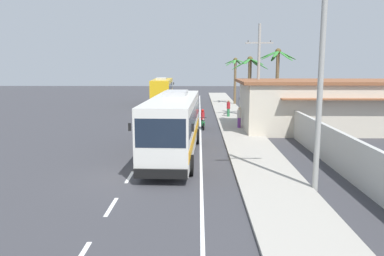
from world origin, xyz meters
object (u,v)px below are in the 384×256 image
object	(u,v)px
coach_bus_far_lane	(162,90)
motorcycle_beside_bus	(203,121)
pedestrian_midwalk	(239,117)
palm_nearest	(235,72)
utility_pole_nearest	(321,67)
coach_bus_foreground	(174,123)
roadside_building	(335,105)
pedestrian_far_walk	(242,113)
palm_third	(250,76)
utility_pole_mid	(258,74)
palm_second	(277,70)
pedestrian_near_kerb	(228,108)

from	to	relation	value
coach_bus_far_lane	motorcycle_beside_bus	size ratio (longest dim) A/B	5.70
motorcycle_beside_bus	pedestrian_midwalk	distance (m)	3.12
palm_nearest	utility_pole_nearest	bearing A→B (deg)	-89.71
pedestrian_midwalk	palm_nearest	size ratio (longest dim) A/B	0.28
coach_bus_foreground	roadside_building	distance (m)	15.83
palm_nearest	pedestrian_far_walk	bearing A→B (deg)	-92.98
palm_third	utility_pole_mid	bearing A→B (deg)	-90.83
palm_second	palm_third	world-z (taller)	palm_second
pedestrian_midwalk	pedestrian_near_kerb	bearing A→B (deg)	86.67
pedestrian_far_walk	palm_third	size ratio (longest dim) A/B	0.27
coach_bus_foreground	pedestrian_near_kerb	bearing A→B (deg)	74.90
coach_bus_foreground	palm_second	size ratio (longest dim) A/B	1.73
utility_pole_nearest	roadside_building	distance (m)	17.25
coach_bus_foreground	pedestrian_midwalk	world-z (taller)	coach_bus_foreground
coach_bus_foreground	utility_pole_mid	xyz separation A→B (m)	(6.60, 10.71, 2.63)
motorcycle_beside_bus	roadside_building	bearing A→B (deg)	-3.14
utility_pole_nearest	utility_pole_mid	bearing A→B (deg)	89.93
pedestrian_midwalk	utility_pole_nearest	distance (m)	16.80
pedestrian_midwalk	motorcycle_beside_bus	bearing A→B (deg)	169.81
motorcycle_beside_bus	utility_pole_mid	bearing A→B (deg)	9.76
utility_pole_mid	coach_bus_far_lane	bearing A→B (deg)	117.20
pedestrian_midwalk	palm_nearest	world-z (taller)	palm_nearest
palm_second	palm_third	distance (m)	3.21
coach_bus_foreground	utility_pole_mid	bearing A→B (deg)	58.38
motorcycle_beside_bus	coach_bus_far_lane	bearing A→B (deg)	104.70
motorcycle_beside_bus	pedestrian_midwalk	size ratio (longest dim) A/B	1.13
coach_bus_foreground	utility_pole_nearest	size ratio (longest dim) A/B	1.18
pedestrian_midwalk	palm_second	world-z (taller)	palm_second
coach_bus_foreground	pedestrian_near_kerb	xyz separation A→B (m)	(4.53, 16.81, -0.96)
coach_bus_far_lane	pedestrian_far_walk	distance (m)	20.04
coach_bus_far_lane	palm_third	xyz separation A→B (m)	(10.27, -13.54, 2.39)
motorcycle_beside_bus	coach_bus_foreground	bearing A→B (deg)	-100.46
motorcycle_beside_bus	utility_pole_mid	size ratio (longest dim) A/B	0.22
pedestrian_near_kerb	utility_pole_nearest	xyz separation A→B (m)	(2.04, -23.27, 4.34)
coach_bus_far_lane	pedestrian_near_kerb	xyz separation A→B (m)	(8.12, -13.72, -0.90)
pedestrian_midwalk	pedestrian_far_walk	bearing A→B (deg)	72.69
utility_pole_nearest	roadside_building	xyz separation A→B (m)	(6.25, 15.75, -3.25)
palm_third	motorcycle_beside_bus	bearing A→B (deg)	-124.43
utility_pole_mid	palm_nearest	bearing A→B (deg)	90.61
coach_bus_foreground	roadside_building	world-z (taller)	roadside_building
motorcycle_beside_bus	pedestrian_near_kerb	bearing A→B (deg)	68.61
roadside_building	utility_pole_mid	bearing A→B (deg)	167.12
pedestrian_near_kerb	utility_pole_nearest	bearing A→B (deg)	53.87
coach_bus_far_lane	utility_pole_nearest	size ratio (longest dim) A/B	1.09
coach_bus_far_lane	roadside_building	bearing A→B (deg)	-52.31
pedestrian_far_walk	palm_nearest	size ratio (longest dim) A/B	0.27
palm_third	palm_second	bearing A→B (deg)	-41.31
coach_bus_foreground	pedestrian_near_kerb	distance (m)	17.43
pedestrian_midwalk	coach_bus_far_lane	bearing A→B (deg)	105.81
pedestrian_near_kerb	roadside_building	distance (m)	11.24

